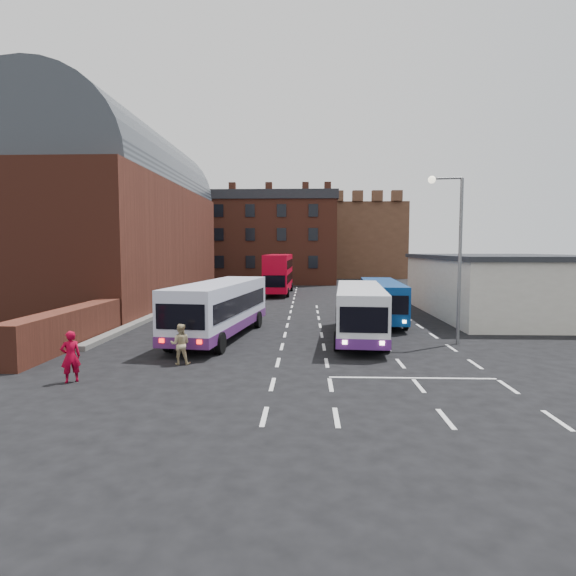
{
  "coord_description": "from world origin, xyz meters",
  "views": [
    {
      "loc": [
        1.16,
        -20.21,
        4.66
      ],
      "look_at": [
        0.0,
        10.0,
        2.2
      ],
      "focal_mm": 30.0,
      "sensor_mm": 36.0,
      "label": 1
    }
  ],
  "objects_px": {
    "bus_blue": "(382,298)",
    "pedestrian_red": "(71,357)",
    "bus_red_double": "(279,273)",
    "bus_white_outbound": "(220,305)",
    "street_lamp": "(454,243)",
    "bus_white_inbound": "(360,308)",
    "pedestrian_beige": "(180,344)"
  },
  "relations": [
    {
      "from": "bus_blue",
      "to": "pedestrian_red",
      "type": "bearing_deg",
      "value": 51.15
    },
    {
      "from": "bus_red_double",
      "to": "pedestrian_red",
      "type": "bearing_deg",
      "value": 82.09
    },
    {
      "from": "bus_white_outbound",
      "to": "street_lamp",
      "type": "distance_m",
      "value": 12.17
    },
    {
      "from": "bus_white_inbound",
      "to": "pedestrian_beige",
      "type": "height_order",
      "value": "bus_white_inbound"
    },
    {
      "from": "bus_white_outbound",
      "to": "bus_red_double",
      "type": "relative_size",
      "value": 1.07
    },
    {
      "from": "bus_white_outbound",
      "to": "bus_blue",
      "type": "relative_size",
      "value": 1.15
    },
    {
      "from": "street_lamp",
      "to": "pedestrian_beige",
      "type": "xyz_separation_m",
      "value": [
        -12.24,
        -4.69,
        -4.11
      ]
    },
    {
      "from": "bus_blue",
      "to": "pedestrian_red",
      "type": "height_order",
      "value": "bus_blue"
    },
    {
      "from": "bus_white_inbound",
      "to": "bus_blue",
      "type": "xyz_separation_m",
      "value": [
        2.07,
        5.95,
        -0.08
      ]
    },
    {
      "from": "bus_blue",
      "to": "street_lamp",
      "type": "bearing_deg",
      "value": 111.0
    },
    {
      "from": "bus_red_double",
      "to": "street_lamp",
      "type": "height_order",
      "value": "street_lamp"
    },
    {
      "from": "bus_white_inbound",
      "to": "pedestrian_beige",
      "type": "distance_m",
      "value": 9.84
    },
    {
      "from": "bus_white_outbound",
      "to": "pedestrian_beige",
      "type": "xyz_separation_m",
      "value": [
        -0.57,
        -5.93,
        -0.9
      ]
    },
    {
      "from": "bus_white_inbound",
      "to": "bus_blue",
      "type": "distance_m",
      "value": 6.3
    },
    {
      "from": "pedestrian_red",
      "to": "bus_blue",
      "type": "bearing_deg",
      "value": -167.25
    },
    {
      "from": "pedestrian_beige",
      "to": "street_lamp",
      "type": "bearing_deg",
      "value": -163.88
    },
    {
      "from": "bus_blue",
      "to": "bus_white_outbound",
      "type": "bearing_deg",
      "value": 35.28
    },
    {
      "from": "bus_white_outbound",
      "to": "pedestrian_red",
      "type": "relative_size",
      "value": 6.03
    },
    {
      "from": "bus_white_outbound",
      "to": "pedestrian_beige",
      "type": "height_order",
      "value": "bus_white_outbound"
    },
    {
      "from": "street_lamp",
      "to": "bus_white_outbound",
      "type": "bearing_deg",
      "value": 173.92
    },
    {
      "from": "bus_white_outbound",
      "to": "bus_white_inbound",
      "type": "relative_size",
      "value": 1.08
    },
    {
      "from": "bus_red_double",
      "to": "bus_white_inbound",
      "type": "bearing_deg",
      "value": 104.22
    },
    {
      "from": "bus_white_inbound",
      "to": "street_lamp",
      "type": "height_order",
      "value": "street_lamp"
    },
    {
      "from": "bus_red_double",
      "to": "pedestrian_beige",
      "type": "height_order",
      "value": "bus_red_double"
    },
    {
      "from": "street_lamp",
      "to": "bus_white_inbound",
      "type": "bearing_deg",
      "value": 164.76
    },
    {
      "from": "street_lamp",
      "to": "bus_red_double",
      "type": "bearing_deg",
      "value": 111.28
    },
    {
      "from": "bus_red_double",
      "to": "pedestrian_red",
      "type": "distance_m",
      "value": 33.62
    },
    {
      "from": "bus_blue",
      "to": "bus_red_double",
      "type": "xyz_separation_m",
      "value": [
        -7.71,
        18.59,
        0.65
      ]
    },
    {
      "from": "pedestrian_red",
      "to": "pedestrian_beige",
      "type": "height_order",
      "value": "pedestrian_red"
    },
    {
      "from": "bus_white_inbound",
      "to": "pedestrian_beige",
      "type": "bearing_deg",
      "value": 41.29
    },
    {
      "from": "bus_white_outbound",
      "to": "bus_blue",
      "type": "height_order",
      "value": "bus_white_outbound"
    },
    {
      "from": "bus_white_outbound",
      "to": "bus_red_double",
      "type": "distance_m",
      "value": 24.55
    }
  ]
}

